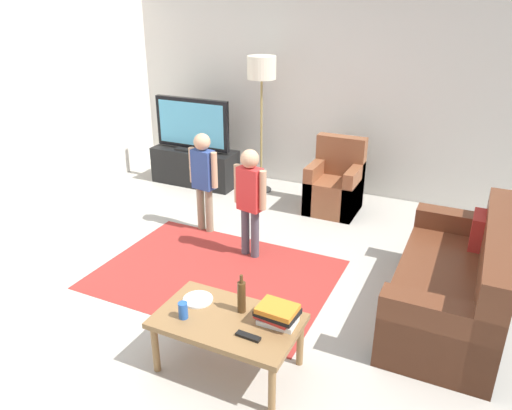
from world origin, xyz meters
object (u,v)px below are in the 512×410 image
at_px(child_near_tv, 203,174).
at_px(coffee_table, 228,324).
at_px(bottle, 242,296).
at_px(tv_remote, 248,336).
at_px(tv, 192,125).
at_px(child_center, 250,194).
at_px(soda_can, 183,310).
at_px(floor_lamp, 262,75).
at_px(book_stack, 277,314).
at_px(couch, 459,286).
at_px(armchair, 335,187).
at_px(tv_stand, 195,167).
at_px(plate, 198,299).

xyz_separation_m(child_near_tv, coffee_table, (1.30, -1.86, -0.31)).
bearing_deg(bottle, tv_remote, -54.69).
relative_size(tv, child_center, 0.97).
relative_size(tv_remote, soda_can, 1.42).
relative_size(tv, floor_lamp, 0.62).
bearing_deg(floor_lamp, child_center, -68.58).
xyz_separation_m(book_stack, tv_remote, (-0.11, -0.23, -0.06)).
relative_size(couch, floor_lamp, 1.01).
height_order(armchair, tv_remote, armchair).
xyz_separation_m(couch, tv_remote, (-1.19, -1.47, 0.14)).
height_order(tv_stand, child_near_tv, child_near_tv).
height_order(tv, couch, tv).
bearing_deg(tv_remote, child_center, 118.20).
xyz_separation_m(book_stack, bottle, (-0.28, 0.01, 0.05)).
xyz_separation_m(tv, child_near_tv, (0.90, -1.21, -0.17)).
distance_m(tv_stand, tv, 0.60).
height_order(couch, book_stack, couch).
height_order(child_near_tv, child_center, child_center).
bearing_deg(plate, armchair, 87.22).
relative_size(tv_stand, armchair, 1.33).
relative_size(armchair, floor_lamp, 0.51).
relative_size(coffee_table, bottle, 3.39).
distance_m(armchair, tv_remote, 3.20).
distance_m(armchair, floor_lamp, 1.67).
bearing_deg(child_center, tv_remote, -64.22).
distance_m(floor_lamp, bottle, 3.53).
height_order(book_stack, plate, book_stack).
relative_size(book_stack, tv_remote, 1.74).
height_order(book_stack, bottle, bottle).
bearing_deg(tv, soda_can, -58.89).
bearing_deg(armchair, soda_can, -92.23).
bearing_deg(soda_can, tv_remote, 0.00).
xyz_separation_m(coffee_table, book_stack, (0.33, 0.11, 0.12)).
bearing_deg(couch, book_stack, -130.92).
height_order(coffee_table, bottle, bottle).
height_order(couch, bottle, couch).
distance_m(tv, bottle, 3.72).
height_order(floor_lamp, child_center, floor_lamp).
height_order(couch, coffee_table, couch).
xyz_separation_m(armchair, bottle, (0.21, -2.93, 0.25)).
xyz_separation_m(armchair, book_stack, (0.48, -2.94, 0.19)).
relative_size(couch, armchair, 2.00).
height_order(soda_can, plate, soda_can).
distance_m(armchair, book_stack, 2.99).
height_order(tv_stand, armchair, armchair).
xyz_separation_m(child_near_tv, plate, (1.00, -1.76, -0.25)).
bearing_deg(tv, couch, -25.38).
bearing_deg(armchair, bottle, -85.97).
relative_size(tv, bottle, 3.73).
distance_m(coffee_table, soda_can, 0.32).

